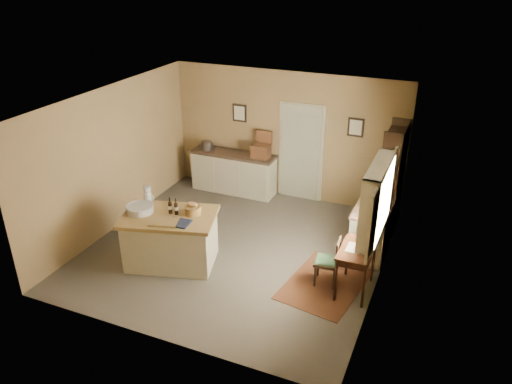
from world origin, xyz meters
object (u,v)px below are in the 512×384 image
work_island (170,238)px  desk_chair (327,262)px  writing_desk (357,254)px  shelving_unit (394,178)px  sideboard (234,171)px  right_cabinet (371,230)px

work_island → desk_chair: bearing=-5.9°
writing_desk → desk_chair: 0.53m
work_island → writing_desk: size_ratio=2.13×
writing_desk → shelving_unit: bearing=86.2°
writing_desk → shelving_unit: shelving_unit is taller
shelving_unit → work_island: bearing=-139.4°
sideboard → right_cabinet: 3.55m
sideboard → desk_chair: size_ratio=2.36×
work_island → shelving_unit: shelving_unit is taller
writing_desk → work_island: bearing=-172.1°
work_island → writing_desk: bearing=-7.8°
work_island → writing_desk: (3.05, 0.42, 0.18)m
sideboard → shelving_unit: bearing=-4.2°
writing_desk → shelving_unit: size_ratio=0.40×
work_island → right_cabinet: bearing=12.4°
right_cabinet → sideboard: bearing=157.4°
work_island → desk_chair: size_ratio=2.19×
work_island → desk_chair: (2.59, 0.45, -0.08)m
writing_desk → desk_chair: bearing=177.1°
work_island → sideboard: 3.00m
right_cabinet → shelving_unit: 1.25m
work_island → sideboard: work_island is taller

